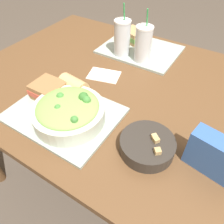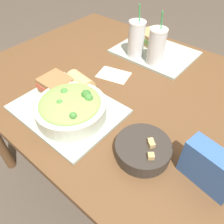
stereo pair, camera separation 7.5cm
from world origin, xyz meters
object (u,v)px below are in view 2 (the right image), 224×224
(salad_bowl, at_px, (71,107))
(baguette_near, at_px, (81,83))
(drink_cup_red, at_px, (156,48))
(chip_bag, at_px, (210,168))
(sandwich_near, at_px, (56,85))
(sandwich_far, at_px, (150,37))
(drink_cup_dark, at_px, (136,40))
(napkin_folded, at_px, (114,75))
(soup_bowl, at_px, (143,149))

(salad_bowl, distance_m, baguette_near, 0.16)
(drink_cup_red, relative_size, chip_bag, 1.55)
(sandwich_near, bearing_deg, sandwich_far, 84.19)
(salad_bowl, height_order, drink_cup_red, drink_cup_red)
(chip_bag, bearing_deg, sandwich_near, -168.82)
(salad_bowl, relative_size, drink_cup_dark, 1.03)
(drink_cup_red, bearing_deg, chip_bag, -44.32)
(salad_bowl, xyz_separation_m, sandwich_far, (-0.10, 0.68, -0.01))
(drink_cup_red, bearing_deg, napkin_folded, -115.53)
(soup_bowl, bearing_deg, salad_bowl, -173.39)
(soup_bowl, bearing_deg, baguette_near, 165.92)
(chip_bag, distance_m, napkin_folded, 0.60)
(drink_cup_dark, height_order, chip_bag, drink_cup_dark)
(sandwich_near, height_order, sandwich_far, same)
(baguette_near, bearing_deg, sandwich_far, 8.92)
(baguette_near, height_order, drink_cup_red, drink_cup_red)
(salad_bowl, bearing_deg, drink_cup_red, 86.03)
(baguette_near, xyz_separation_m, chip_bag, (0.57, -0.06, 0.02))
(drink_cup_dark, xyz_separation_m, drink_cup_red, (0.12, 0.00, -0.00))
(drink_cup_dark, bearing_deg, drink_cup_red, 0.00)
(chip_bag, bearing_deg, baguette_near, -175.77)
(sandwich_far, xyz_separation_m, drink_cup_red, (0.14, -0.16, 0.05))
(soup_bowl, bearing_deg, sandwich_near, 176.93)
(salad_bowl, xyz_separation_m, baguette_near, (-0.08, 0.13, -0.01))
(soup_bowl, xyz_separation_m, sandwich_far, (-0.40, 0.64, 0.02))
(sandwich_near, distance_m, napkin_folded, 0.28)
(soup_bowl, distance_m, chip_bag, 0.20)
(salad_bowl, bearing_deg, sandwich_far, 98.40)
(sandwich_far, bearing_deg, soup_bowl, -39.19)
(salad_bowl, height_order, soup_bowl, salad_bowl)
(sandwich_far, xyz_separation_m, napkin_folded, (0.04, -0.36, -0.04))
(napkin_folded, bearing_deg, sandwich_far, 96.31)
(drink_cup_red, xyz_separation_m, napkin_folded, (-0.10, -0.20, -0.09))
(sandwich_far, bearing_deg, napkin_folded, -64.57)
(sandwich_far, height_order, napkin_folded, sandwich_far)
(sandwich_far, xyz_separation_m, chip_bag, (0.59, -0.60, 0.02))
(salad_bowl, height_order, drink_cup_dark, drink_cup_dark)
(drink_cup_dark, bearing_deg, sandwich_near, -99.34)
(salad_bowl, distance_m, napkin_folded, 0.33)
(salad_bowl, height_order, chip_bag, chip_bag)
(drink_cup_dark, height_order, drink_cup_red, drink_cup_dark)
(salad_bowl, height_order, sandwich_near, salad_bowl)
(drink_cup_red, distance_m, chip_bag, 0.63)
(sandwich_far, distance_m, chip_bag, 0.84)
(drink_cup_dark, xyz_separation_m, chip_bag, (0.57, -0.44, -0.03))
(drink_cup_dark, height_order, napkin_folded, drink_cup_dark)
(soup_bowl, relative_size, napkin_folded, 1.08)
(drink_cup_red, relative_size, napkin_folded, 1.51)
(drink_cup_red, bearing_deg, drink_cup_dark, 180.00)
(baguette_near, bearing_deg, napkin_folded, -0.16)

